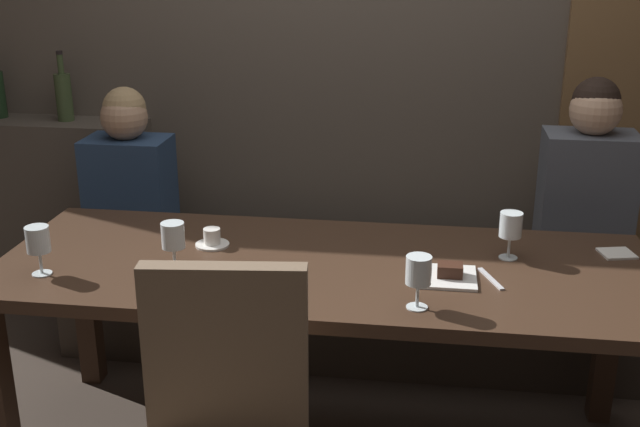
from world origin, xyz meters
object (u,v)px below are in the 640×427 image
at_px(wine_glass_near_left, 511,226).
at_px(espresso_cup, 212,239).
at_px(banquette_bench, 345,308).
at_px(wine_glass_end_right, 38,242).
at_px(wine_bottle_pale_label, 64,95).
at_px(dining_table, 324,287).
at_px(diner_bearded, 587,185).
at_px(wine_glass_far_right, 418,273).
at_px(fork_on_table, 491,279).
at_px(diner_redhead, 129,175).
at_px(wine_glass_end_left, 173,238).
at_px(dessert_plate, 448,274).

xyz_separation_m(wine_glass_near_left, espresso_cup, (-1.03, -0.03, -0.09)).
xyz_separation_m(banquette_bench, wine_glass_end_right, (-0.89, -0.92, 0.62)).
bearing_deg(wine_bottle_pale_label, dining_table, -37.27).
distance_m(diner_bearded, wine_glass_end_right, 2.08).
bearing_deg(wine_glass_far_right, dining_table, 137.11).
relative_size(banquette_bench, fork_on_table, 14.71).
height_order(wine_bottle_pale_label, espresso_cup, wine_bottle_pale_label).
height_order(wine_glass_far_right, espresso_cup, wine_glass_far_right).
xyz_separation_m(wine_bottle_pale_label, espresso_cup, (0.96, -0.94, -0.30)).
bearing_deg(diner_redhead, wine_glass_end_right, -86.24).
height_order(dining_table, wine_glass_far_right, wine_glass_far_right).
bearing_deg(espresso_cup, wine_bottle_pale_label, 135.49).
distance_m(wine_bottle_pale_label, wine_glass_far_right, 2.17).
bearing_deg(wine_glass_end_left, banquette_bench, 59.94).
height_order(wine_glass_end_left, dessert_plate, wine_glass_end_left).
bearing_deg(fork_on_table, wine_glass_end_left, 162.63).
bearing_deg(wine_glass_far_right, wine_glass_end_left, 167.86).
distance_m(wine_glass_far_right, wine_glass_end_left, 0.81).
distance_m(diner_redhead, espresso_cup, 0.83).
xyz_separation_m(banquette_bench, wine_glass_far_right, (0.32, -1.00, 0.62)).
xyz_separation_m(dining_table, wine_glass_far_right, (0.32, -0.30, 0.20)).
distance_m(dining_table, fork_on_table, 0.56).
height_order(wine_glass_near_left, wine_glass_far_right, same).
distance_m(banquette_bench, dessert_plate, 1.02).
bearing_deg(wine_glass_end_right, diner_bearded, 26.64).
height_order(banquette_bench, dessert_plate, dessert_plate).
bearing_deg(wine_glass_near_left, wine_bottle_pale_label, 155.30).
xyz_separation_m(diner_bearded, wine_bottle_pale_label, (-2.34, 0.33, 0.23)).
bearing_deg(espresso_cup, diner_bearded, 23.97).
height_order(diner_redhead, wine_bottle_pale_label, wine_bottle_pale_label).
relative_size(wine_glass_near_left, wine_glass_far_right, 1.00).
relative_size(wine_glass_end_right, espresso_cup, 1.37).
relative_size(wine_glass_end_left, espresso_cup, 1.37).
distance_m(diner_bearded, fork_on_table, 0.88).
bearing_deg(diner_bearded, espresso_cup, -156.03).
bearing_deg(wine_glass_end_left, dessert_plate, 3.58).
distance_m(wine_bottle_pale_label, wine_glass_near_left, 2.20).
height_order(wine_glass_far_right, wine_glass_end_left, same).
height_order(diner_bearded, espresso_cup, diner_bearded).
bearing_deg(diner_redhead, fork_on_table, -27.63).
xyz_separation_m(diner_bearded, wine_glass_end_right, (-1.86, -0.93, 0.02)).
xyz_separation_m(diner_bearded, espresso_cup, (-1.38, -0.61, -0.07)).
relative_size(dessert_plate, fork_on_table, 1.12).
height_order(wine_bottle_pale_label, wine_glass_end_left, wine_bottle_pale_label).
distance_m(wine_glass_near_left, espresso_cup, 1.03).
bearing_deg(wine_glass_near_left, fork_on_table, -110.18).
xyz_separation_m(wine_glass_end_left, espresso_cup, (0.06, 0.23, -0.09)).
relative_size(banquette_bench, espresso_cup, 20.83).
bearing_deg(espresso_cup, diner_redhead, 130.93).
bearing_deg(wine_bottle_pale_label, espresso_cup, -44.51).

